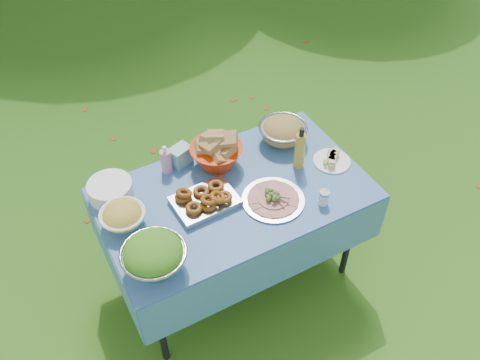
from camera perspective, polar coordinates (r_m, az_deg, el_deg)
name	(u,v)px	position (r m, az deg, el deg)	size (l,w,h in m)	color
ground	(235,273)	(3.37, -0.52, -10.35)	(80.00, 80.00, 0.00)	#133E0B
picnic_table	(235,236)	(3.06, -0.57, -6.29)	(1.46, 0.86, 0.76)	#74B0DF
salad_bowl	(154,256)	(2.41, -9.65, -8.37)	(0.31, 0.31, 0.20)	#92969A
pasta_bowl_white	(123,216)	(2.64, -13.03, -3.96)	(0.23, 0.23, 0.13)	white
plate_stack	(110,190)	(2.82, -14.34, -1.05)	(0.24, 0.24, 0.09)	white
wipes_box	(180,155)	(2.93, -6.70, 2.77)	(0.12, 0.09, 0.11)	#86C3CF
sanitizer_bottle	(166,159)	(2.87, -8.32, 2.35)	(0.06, 0.06, 0.18)	pink
bread_bowl	(216,151)	(2.87, -2.67, 3.24)	(0.30, 0.30, 0.20)	red
pasta_bowl_steel	(283,131)	(3.06, 4.83, 5.52)	(0.29, 0.29, 0.15)	#92969A
fried_tray	(205,199)	(2.70, -3.97, -2.16)	(0.33, 0.24, 0.08)	#B0B0B5
charcuterie_platter	(273,196)	(2.71, 3.77, -1.77)	(0.34, 0.34, 0.08)	#A7AAAE
oil_bottle	(300,148)	(2.85, 6.76, 3.61)	(0.06, 0.06, 0.28)	gold
cheese_plate	(332,158)	(2.98, 10.32, 2.44)	(0.22, 0.22, 0.06)	white
shaker	(324,198)	(2.72, 9.41, -1.98)	(0.06, 0.06, 0.09)	white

